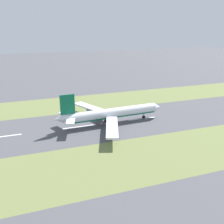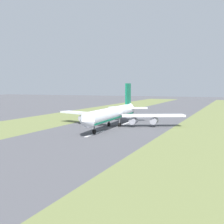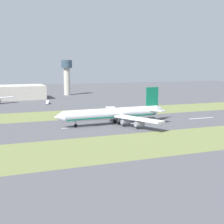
% 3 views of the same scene
% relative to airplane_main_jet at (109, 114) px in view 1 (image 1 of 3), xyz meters
% --- Properties ---
extents(ground_plane, '(800.00, 800.00, 0.00)m').
position_rel_airplane_main_jet_xyz_m(ground_plane, '(-1.15, 4.43, -6.02)').
color(ground_plane, '#4C4C51').
extents(grass_median_west, '(40.00, 600.00, 0.01)m').
position_rel_airplane_main_jet_xyz_m(grass_median_west, '(-46.15, 4.43, -6.02)').
color(grass_median_west, olive).
rests_on(grass_median_west, ground).
extents(grass_median_east, '(40.00, 600.00, 0.01)m').
position_rel_airplane_main_jet_xyz_m(grass_median_east, '(43.85, 4.43, -6.02)').
color(grass_median_east, olive).
rests_on(grass_median_east, ground).
extents(centreline_dash_near, '(1.20, 18.00, 0.01)m').
position_rel_airplane_main_jet_xyz_m(centreline_dash_near, '(-1.15, -58.10, -6.01)').
color(centreline_dash_near, silver).
rests_on(centreline_dash_near, ground).
extents(centreline_dash_mid, '(1.20, 18.00, 0.01)m').
position_rel_airplane_main_jet_xyz_m(centreline_dash_mid, '(-1.15, -18.10, -6.01)').
color(centreline_dash_mid, silver).
rests_on(centreline_dash_mid, ground).
extents(centreline_dash_far, '(1.20, 18.00, 0.01)m').
position_rel_airplane_main_jet_xyz_m(centreline_dash_far, '(-1.15, 21.90, -6.01)').
color(centreline_dash_far, silver).
rests_on(centreline_dash_far, ground).
extents(airplane_main_jet, '(64.05, 67.20, 20.20)m').
position_rel_airplane_main_jet_xyz_m(airplane_main_jet, '(0.00, 0.00, 0.00)').
color(airplane_main_jet, silver).
rests_on(airplane_main_jet, ground).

